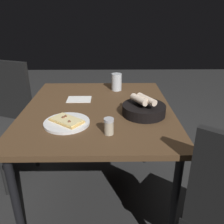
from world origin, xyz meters
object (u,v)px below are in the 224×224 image
object	(u,v)px
pizza_plate	(67,122)
beer_glass	(117,83)
pepper_shaker	(109,127)
bread_basket	(143,109)
dining_table	(98,117)
chair_far	(2,114)

from	to	relation	value
pizza_plate	beer_glass	size ratio (longest dim) A/B	1.95
beer_glass	pepper_shaker	size ratio (longest dim) A/B	1.51
bread_basket	pepper_shaker	world-z (taller)	bread_basket
dining_table	beer_glass	bearing A→B (deg)	-110.24
dining_table	pepper_shaker	bearing A→B (deg)	101.68
pizza_plate	bread_basket	bearing A→B (deg)	-164.84
chair_far	pizza_plate	bearing A→B (deg)	136.33
dining_table	chair_far	xyz separation A→B (m)	(0.79, -0.39, -0.15)
dining_table	pizza_plate	distance (m)	0.28
dining_table	pepper_shaker	xyz separation A→B (m)	(-0.07, 0.33, 0.10)
dining_table	chair_far	distance (m)	0.90
pepper_shaker	pizza_plate	bearing A→B (deg)	-26.19
pepper_shaker	chair_far	size ratio (longest dim) A/B	0.09
beer_glass	chair_far	size ratio (longest dim) A/B	0.13
pizza_plate	bread_basket	distance (m)	0.44
bread_basket	pizza_plate	bearing A→B (deg)	15.16
dining_table	bread_basket	xyz separation A→B (m)	(-0.27, 0.10, 0.10)
dining_table	bread_basket	distance (m)	0.31
pizza_plate	pepper_shaker	bearing A→B (deg)	153.81
bread_basket	chair_far	bearing A→B (deg)	-24.87
pizza_plate	chair_far	size ratio (longest dim) A/B	0.26
chair_far	dining_table	bearing A→B (deg)	153.96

